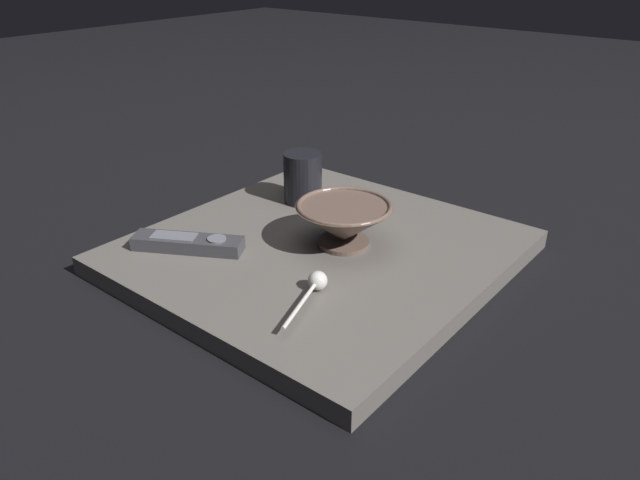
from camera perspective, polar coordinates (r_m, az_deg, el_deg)
name	(u,v)px	position (r m, az deg, el deg)	size (l,w,h in m)	color
ground_plane	(320,260)	(1.04, 0.01, -1.94)	(6.00, 6.00, 0.00)	black
table	(320,252)	(1.04, 0.01, -1.15)	(0.59, 0.57, 0.03)	#5B5651
cereal_bowl	(344,222)	(1.01, 2.28, 1.69)	(0.16, 0.16, 0.08)	brown
coffee_mug	(302,177)	(1.18, -1.69, 5.96)	(0.08, 0.11, 0.10)	black
teaspoon	(315,284)	(0.88, -0.45, -4.17)	(0.14, 0.06, 0.03)	silver
tv_remote_near	(188,243)	(1.03, -12.38, -0.29)	(0.13, 0.18, 0.03)	#38383D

